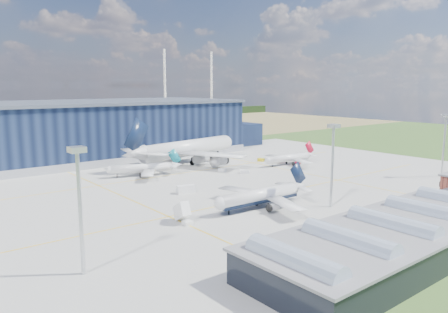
{
  "coord_description": "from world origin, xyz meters",
  "views": [
    {
      "loc": [
        -86.28,
        -103.01,
        33.29
      ],
      "look_at": [
        7.31,
        14.02,
        8.82
      ],
      "focal_mm": 35.0,
      "sensor_mm": 36.0,
      "label": 1
    }
  ],
  "objects_px": {
    "light_mast_west": "(79,190)",
    "gse_van_a": "(186,189)",
    "light_mast_center": "(333,152)",
    "airliner_navy": "(260,189)",
    "airliner_regional": "(141,164)",
    "gse_tug_b": "(419,199)",
    "gse_cart_b": "(245,172)",
    "airliner_widebody": "(188,140)",
    "gse_van_c": "(418,204)",
    "light_mast_east": "(445,135)",
    "gse_tug_c": "(261,160)",
    "gse_tug_a": "(252,261)",
    "airstair": "(182,215)",
    "gse_cart_a": "(222,170)",
    "car_b": "(365,229)",
    "hangar": "(113,131)",
    "airliner_red": "(288,154)",
    "car_a": "(402,208)"
  },
  "relations": [
    {
      "from": "hangar",
      "to": "airliner_navy",
      "type": "xyz_separation_m",
      "value": [
        -9.16,
        -113.45,
        -6.11
      ]
    },
    {
      "from": "airliner_regional",
      "to": "gse_cart_b",
      "type": "height_order",
      "value": "airliner_regional"
    },
    {
      "from": "gse_van_a",
      "to": "gse_van_c",
      "type": "height_order",
      "value": "gse_van_a"
    },
    {
      "from": "gse_tug_a",
      "to": "gse_tug_b",
      "type": "xyz_separation_m",
      "value": [
        68.58,
        3.38,
        -0.09
      ]
    },
    {
      "from": "hangar",
      "to": "airliner_red",
      "type": "height_order",
      "value": "hangar"
    },
    {
      "from": "airstair",
      "to": "gse_van_a",
      "type": "bearing_deg",
      "value": 64.32
    },
    {
      "from": "airliner_red",
      "to": "gse_tug_c",
      "type": "xyz_separation_m",
      "value": [
        -2.76,
        13.58,
        -3.9
      ]
    },
    {
      "from": "light_mast_center",
      "to": "airliner_navy",
      "type": "xyz_separation_m",
      "value": [
        -16.35,
        11.36,
        -9.93
      ]
    },
    {
      "from": "gse_van_a",
      "to": "airliner_widebody",
      "type": "bearing_deg",
      "value": -19.3
    },
    {
      "from": "gse_cart_a",
      "to": "light_mast_east",
      "type": "bearing_deg",
      "value": -70.65
    },
    {
      "from": "gse_tug_b",
      "to": "airstair",
      "type": "relative_size",
      "value": 0.54
    },
    {
      "from": "hangar",
      "to": "gse_tug_a",
      "type": "distance_m",
      "value": 145.48
    },
    {
      "from": "gse_tug_a",
      "to": "airstair",
      "type": "bearing_deg",
      "value": 93.46
    },
    {
      "from": "light_mast_west",
      "to": "light_mast_center",
      "type": "bearing_deg",
      "value": 0.0
    },
    {
      "from": "airliner_red",
      "to": "gse_tug_b",
      "type": "height_order",
      "value": "airliner_red"
    },
    {
      "from": "gse_tug_a",
      "to": "car_a",
      "type": "height_order",
      "value": "gse_tug_a"
    },
    {
      "from": "gse_van_a",
      "to": "gse_cart_a",
      "type": "distance_m",
      "value": 36.73
    },
    {
      "from": "airliner_regional",
      "to": "airstair",
      "type": "bearing_deg",
      "value": 88.69
    },
    {
      "from": "hangar",
      "to": "gse_tug_b",
      "type": "relative_size",
      "value": 47.42
    },
    {
      "from": "airliner_navy",
      "to": "gse_tug_c",
      "type": "relative_size",
      "value": 11.2
    },
    {
      "from": "gse_tug_b",
      "to": "airliner_navy",
      "type": "bearing_deg",
      "value": 146.44
    },
    {
      "from": "light_mast_east",
      "to": "gse_cart_b",
      "type": "relative_size",
      "value": 6.8
    },
    {
      "from": "airliner_regional",
      "to": "gse_cart_b",
      "type": "xyz_separation_m",
      "value": [
        32.82,
        -20.46,
        -3.95
      ]
    },
    {
      "from": "airliner_regional",
      "to": "gse_tug_b",
      "type": "relative_size",
      "value": 9.4
    },
    {
      "from": "airliner_navy",
      "to": "gse_cart_b",
      "type": "bearing_deg",
      "value": -124.43
    },
    {
      "from": "light_mast_east",
      "to": "airliner_red",
      "type": "xyz_separation_m",
      "value": [
        -26.5,
        52.0,
        -10.88
      ]
    },
    {
      "from": "light_mast_center",
      "to": "car_a",
      "type": "bearing_deg",
      "value": -48.32
    },
    {
      "from": "light_mast_west",
      "to": "gse_van_a",
      "type": "xyz_separation_m",
      "value": [
        47.36,
        38.08,
        -14.19
      ]
    },
    {
      "from": "airliner_regional",
      "to": "airstair",
      "type": "xyz_separation_m",
      "value": [
        -18.83,
        -55.92,
        -2.89
      ]
    },
    {
      "from": "gse_tug_c",
      "to": "car_b",
      "type": "xyz_separation_m",
      "value": [
        -46.49,
        -83.58,
        -0.01
      ]
    },
    {
      "from": "hangar",
      "to": "gse_van_a",
      "type": "xyz_separation_m",
      "value": [
        -15.45,
        -86.72,
        -10.38
      ]
    },
    {
      "from": "light_mast_center",
      "to": "car_a",
      "type": "xyz_separation_m",
      "value": [
        12.51,
        -14.05,
        -14.78
      ]
    },
    {
      "from": "gse_van_a",
      "to": "gse_cart_a",
      "type": "height_order",
      "value": "gse_van_a"
    },
    {
      "from": "gse_van_a",
      "to": "gse_cart_a",
      "type": "xyz_separation_m",
      "value": [
        30.59,
        20.33,
        -0.64
      ]
    },
    {
      "from": "airliner_red",
      "to": "gse_cart_b",
      "type": "bearing_deg",
      "value": 10.09
    },
    {
      "from": "airliner_widebody",
      "to": "car_b",
      "type": "xyz_separation_m",
      "value": [
        -18.35,
        -99.75,
        -9.59
      ]
    },
    {
      "from": "hangar",
      "to": "airliner_regional",
      "type": "xyz_separation_m",
      "value": [
        -13.86,
        -54.8,
        -6.93
      ]
    },
    {
      "from": "airliner_navy",
      "to": "car_a",
      "type": "distance_m",
      "value": 38.76
    },
    {
      "from": "hangar",
      "to": "airstair",
      "type": "xyz_separation_m",
      "value": [
        -32.69,
        -110.73,
        -9.82
      ]
    },
    {
      "from": "light_mast_west",
      "to": "gse_tug_b",
      "type": "xyz_separation_m",
      "value": [
        94.91,
        -12.23,
        -14.77
      ]
    },
    {
      "from": "hangar",
      "to": "car_a",
      "type": "distance_m",
      "value": 140.68
    },
    {
      "from": "car_a",
      "to": "gse_tug_b",
      "type": "bearing_deg",
      "value": -67.31
    },
    {
      "from": "airliner_widebody",
      "to": "gse_tug_b",
      "type": "height_order",
      "value": "airliner_widebody"
    },
    {
      "from": "airliner_regional",
      "to": "car_b",
      "type": "height_order",
      "value": "airliner_regional"
    },
    {
      "from": "gse_tug_b",
      "to": "airliner_red",
      "type": "bearing_deg",
      "value": 74.25
    },
    {
      "from": "light_mast_east",
      "to": "airliner_navy",
      "type": "relative_size",
      "value": 0.68
    },
    {
      "from": "car_a",
      "to": "car_b",
      "type": "distance_m",
      "value": 23.6
    },
    {
      "from": "hangar",
      "to": "gse_tug_c",
      "type": "distance_m",
      "value": 73.96
    },
    {
      "from": "airliner_widebody",
      "to": "airstair",
      "type": "xyz_separation_m",
      "value": [
        -47.47,
        -67.67,
        -8.44
      ]
    },
    {
      "from": "light_mast_west",
      "to": "car_a",
      "type": "bearing_deg",
      "value": -9.67
    }
  ]
}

